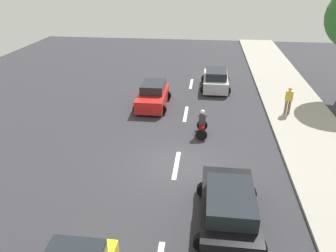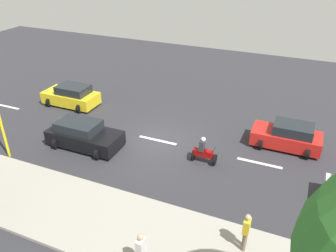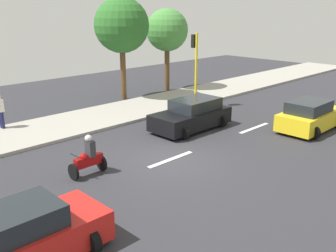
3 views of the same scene
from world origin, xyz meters
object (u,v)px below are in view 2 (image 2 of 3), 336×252
(car_yellow_cab, at_px, (72,96))
(pedestrian_near_signal, at_px, (141,251))
(car_black, at_px, (84,135))
(motorcycle, at_px, (204,152))
(car_red, at_px, (288,136))
(pedestrian_by_tree, at_px, (246,231))

(car_yellow_cab, xyz_separation_m, pedestrian_near_signal, (10.60, 11.00, 0.35))
(car_black, distance_m, pedestrian_near_signal, 9.42)
(motorcycle, height_order, pedestrian_near_signal, pedestrian_near_signal)
(car_red, height_order, motorcycle, motorcycle)
(car_red, bearing_deg, motorcycle, -49.79)
(car_yellow_cab, xyz_separation_m, motorcycle, (3.14, 10.90, -0.07))
(car_yellow_cab, bearing_deg, motorcycle, 73.94)
(car_yellow_cab, distance_m, pedestrian_by_tree, 16.39)
(car_black, xyz_separation_m, car_yellow_cab, (-4.25, -4.05, -0.00))
(pedestrian_near_signal, distance_m, pedestrian_by_tree, 3.95)
(motorcycle, bearing_deg, pedestrian_near_signal, 0.82)
(car_yellow_cab, distance_m, motorcycle, 11.34)
(car_red, bearing_deg, pedestrian_by_tree, -4.42)
(motorcycle, bearing_deg, car_yellow_cab, -106.06)
(motorcycle, bearing_deg, pedestrian_by_tree, 32.63)
(car_black, xyz_separation_m, pedestrian_near_signal, (6.35, 6.95, 0.35))
(car_black, bearing_deg, pedestrian_near_signal, 47.58)
(car_black, relative_size, pedestrian_near_signal, 2.51)
(car_black, distance_m, motorcycle, 6.93)
(car_yellow_cab, bearing_deg, car_red, 90.66)
(pedestrian_by_tree, bearing_deg, pedestrian_near_signal, -53.17)
(car_red, xyz_separation_m, motorcycle, (3.31, -3.91, -0.07))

